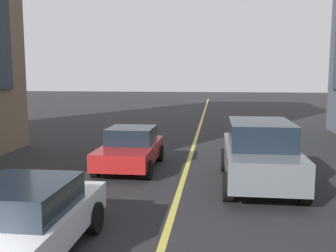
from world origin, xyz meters
TOP-DOWN VIEW (x-y plane):
  - lane_centre_line at (20.00, 0.00)m, footprint 80.00×0.16m
  - car_red_far at (20.48, 1.91)m, footprint 3.90×1.89m
  - car_grey_trailing at (18.90, -2.24)m, footprint 4.70×2.14m
  - car_white_parked_b at (13.58, 2.31)m, footprint 4.40×1.95m

SIDE VIEW (x-z plane):
  - lane_centre_line at x=20.00m, z-range 0.00..0.01m
  - car_red_far at x=20.48m, z-range 0.00..1.40m
  - car_white_parked_b at x=13.58m, z-range 0.02..1.39m
  - car_grey_trailing at x=18.90m, z-range 0.03..1.91m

